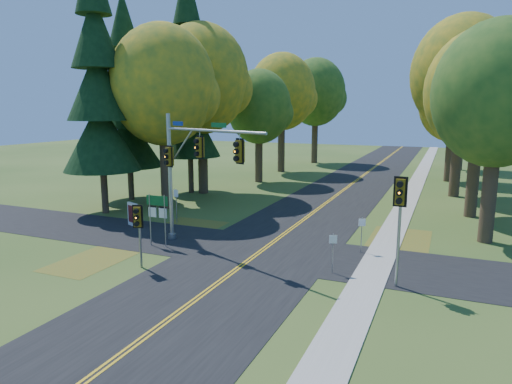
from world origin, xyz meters
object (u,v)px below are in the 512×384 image
at_px(east_signal_pole, 400,204).
at_px(route_sign_cluster, 157,210).
at_px(traffic_mast, 189,162).
at_px(info_kiosk, 133,215).

relative_size(east_signal_pole, route_sign_cluster, 1.65).
distance_m(traffic_mast, east_signal_pole, 11.70).
bearing_deg(traffic_mast, route_sign_cluster, -133.85).
xyz_separation_m(traffic_mast, info_kiosk, (-5.93, 2.38, -4.03)).
height_order(traffic_mast, info_kiosk, traffic_mast).
xyz_separation_m(east_signal_pole, info_kiosk, (-17.43, 4.29, -2.97)).
bearing_deg(info_kiosk, route_sign_cluster, -14.04).
relative_size(traffic_mast, info_kiosk, 4.81).
height_order(east_signal_pole, route_sign_cluster, east_signal_pole).
height_order(east_signal_pole, info_kiosk, east_signal_pole).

